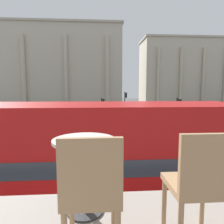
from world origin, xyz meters
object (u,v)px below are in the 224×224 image
object	(u,v)px
cafe_chair_1	(199,183)
pedestrian_grey	(36,115)
traffic_light_far	(125,103)
pedestrian_yellow	(42,120)
pedestrian_olive	(146,121)
cafe_chair_0	(91,191)
plaza_building_left	(51,67)
cafe_dining_table	(84,159)
plaza_building_right	(194,72)
traffic_light_mid	(103,110)
traffic_light_near	(178,116)
double_decker_bus	(76,162)
pedestrian_black	(150,109)

from	to	relation	value
cafe_chair_1	pedestrian_grey	distance (m)	29.11
traffic_light_far	pedestrian_yellow	xyz separation A→B (m)	(-10.07, -3.09, -1.70)
pedestrian_olive	cafe_chair_1	bearing A→B (deg)	86.89
cafe_chair_0	plaza_building_left	size ratio (longest dim) A/B	0.03
cafe_dining_table	plaza_building_right	size ratio (longest dim) A/B	0.02
traffic_light_mid	pedestrian_yellow	distance (m)	7.46
traffic_light_mid	pedestrian_grey	world-z (taller)	traffic_light_mid
cafe_dining_table	pedestrian_olive	distance (m)	19.98
cafe_dining_table	pedestrian_yellow	world-z (taller)	cafe_dining_table
plaza_building_right	traffic_light_mid	world-z (taller)	plaza_building_right
plaza_building_left	traffic_light_far	bearing A→B (deg)	-59.83
plaza_building_left	pedestrian_olive	xyz separation A→B (m)	(17.26, -32.27, -9.12)
pedestrian_grey	pedestrian_olive	world-z (taller)	pedestrian_olive
cafe_chair_1	traffic_light_mid	world-z (taller)	cafe_chair_1
cafe_chair_1	traffic_light_mid	size ratio (longest dim) A/B	0.25
traffic_light_mid	pedestrian_olive	distance (m)	4.88
cafe_chair_0	traffic_light_near	size ratio (longest dim) A/B	0.24
double_decker_bus	traffic_light_mid	size ratio (longest dim) A/B	2.81
cafe_chair_1	traffic_light_far	distance (m)	25.04
traffic_light_mid	traffic_light_far	world-z (taller)	traffic_light_far
traffic_light_near	pedestrian_grey	bearing A→B (deg)	134.86
pedestrian_grey	traffic_light_mid	bearing A→B (deg)	-139.05
double_decker_bus	pedestrian_black	distance (m)	30.73
cafe_dining_table	traffic_light_far	xyz separation A→B (m)	(3.71, 24.33, -1.06)
traffic_light_near	cafe_dining_table	bearing A→B (deg)	-115.89
cafe_dining_table	pedestrian_olive	world-z (taller)	cafe_dining_table
traffic_light_far	pedestrian_olive	distance (m)	5.73
cafe_chair_0	cafe_chair_1	size ratio (longest dim) A/B	1.00
plaza_building_right	traffic_light_mid	distance (m)	50.49
cafe_dining_table	plaza_building_left	size ratio (longest dim) A/B	0.02
double_decker_bus	traffic_light_far	size ratio (longest dim) A/B	2.42
plaza_building_right	traffic_light_far	distance (m)	44.24
traffic_light_near	pedestrian_yellow	xyz separation A→B (m)	(-12.24, 9.13, -1.51)
pedestrian_black	pedestrian_yellow	bearing A→B (deg)	-158.07
cafe_chair_1	pedestrian_yellow	distance (m)	23.10
traffic_light_near	pedestrian_black	xyz separation A→B (m)	(3.57, 21.04, -1.51)
cafe_dining_table	pedestrian_yellow	distance (m)	22.35
traffic_light_mid	pedestrian_olive	xyz separation A→B (m)	(4.69, 0.23, -1.32)
cafe_dining_table	pedestrian_black	bearing A→B (deg)	74.09
traffic_light_far	cafe_chair_1	bearing A→B (deg)	-96.53
cafe_dining_table	cafe_chair_1	distance (m)	1.01
cafe_dining_table	cafe_chair_0	world-z (taller)	cafe_chair_0
double_decker_bus	pedestrian_grey	world-z (taller)	double_decker_bus
double_decker_bus	pedestrian_olive	bearing A→B (deg)	63.74
cafe_chair_1	pedestrian_black	distance (m)	34.86
cafe_dining_table	pedestrian_olive	size ratio (longest dim) A/B	0.41
traffic_light_far	pedestrian_olive	size ratio (longest dim) A/B	2.33
plaza_building_left	pedestrian_olive	world-z (taller)	plaza_building_left
pedestrian_grey	double_decker_bus	bearing A→B (deg)	-168.69
cafe_chair_0	cafe_dining_table	bearing A→B (deg)	99.39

